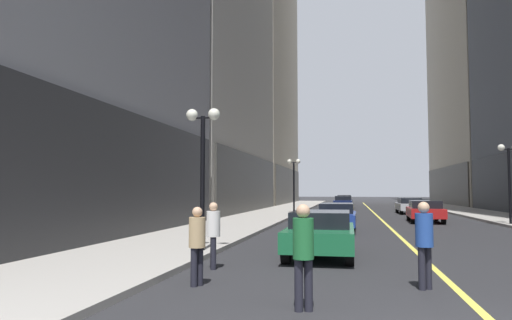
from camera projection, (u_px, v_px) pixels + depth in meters
ground_plane at (375, 213)px, 39.30m from camera, size 200.00×200.00×0.00m
sidewalk_left at (277, 212)px, 40.91m from camera, size 4.50×78.00×0.15m
sidewalk_right at (480, 213)px, 37.69m from camera, size 4.50×78.00×0.15m
lane_centre_stripe at (375, 213)px, 39.30m from camera, size 0.16×70.00×0.01m
car_green at (321, 232)px, 13.77m from camera, size 1.90×4.29×1.32m
car_blue at (337, 216)px, 22.31m from camera, size 1.85×4.40×1.32m
car_red at (425, 210)px, 28.45m from camera, size 2.14×4.66×1.32m
car_silver at (409, 205)px, 38.64m from camera, size 1.89×4.46×1.32m
car_navy at (343, 202)px, 50.40m from camera, size 2.04×4.29×1.32m
car_black at (344, 200)px, 59.90m from camera, size 1.93×4.42×1.32m
pedestrian_in_tan_trench at (197, 240)px, 9.55m from camera, size 0.46×0.46×1.60m
pedestrian_in_green_parka at (303, 248)px, 7.58m from camera, size 0.42×0.42×1.72m
pedestrian_in_white_shirt at (213, 230)px, 11.60m from camera, size 0.43×0.43×1.64m
pedestrian_in_blue_hoodie at (424, 238)px, 9.22m from camera, size 0.47×0.47×1.72m
street_lamp_left_near at (203, 147)px, 14.22m from camera, size 1.06×0.36×4.43m
street_lamp_left_far at (294, 174)px, 37.49m from camera, size 1.06×0.36×4.43m
street_lamp_right_mid at (509, 166)px, 25.20m from camera, size 1.06×0.36×4.43m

